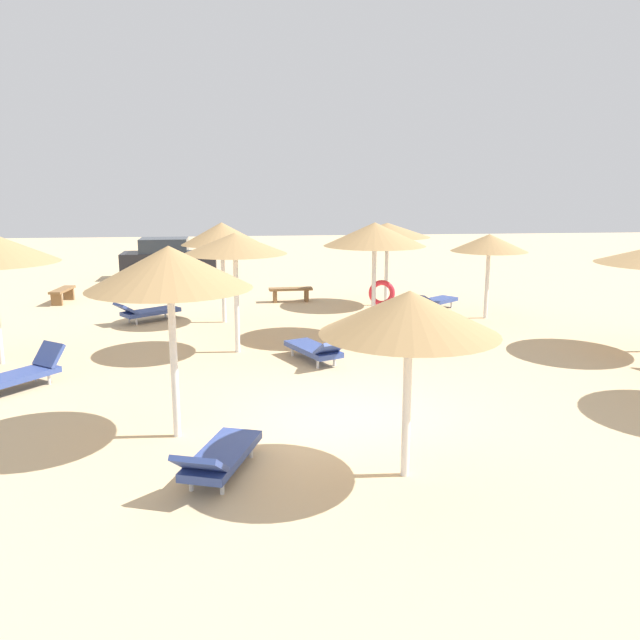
% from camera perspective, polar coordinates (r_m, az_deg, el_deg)
% --- Properties ---
extents(ground_plane, '(80.00, 80.00, 0.00)m').
position_cam_1_polar(ground_plane, '(11.15, 1.78, -9.28)').
color(ground_plane, '#D1B284').
extents(parasol_0, '(2.67, 2.67, 3.06)m').
position_cam_1_polar(parasol_0, '(16.88, 4.88, 7.48)').
color(parasol_0, silver).
rests_on(parasol_0, ground).
extents(parasol_1, '(2.58, 2.58, 3.12)m').
position_cam_1_polar(parasol_1, '(10.24, -13.23, 4.51)').
color(parasol_1, silver).
rests_on(parasol_1, ground).
extents(parasol_2, '(2.29, 2.29, 2.56)m').
position_cam_1_polar(parasol_2, '(19.98, 14.79, 6.61)').
color(parasol_2, silver).
rests_on(parasol_2, ground).
extents(parasol_5, '(2.35, 2.35, 2.94)m').
position_cam_1_polar(parasol_5, '(18.92, -8.71, 7.56)').
color(parasol_5, silver).
rests_on(parasol_5, ground).
extents(parasol_6, '(2.48, 2.48, 2.91)m').
position_cam_1_polar(parasol_6, '(15.41, -7.56, 6.71)').
color(parasol_6, silver).
rests_on(parasol_6, ground).
extents(parasol_8, '(2.85, 2.85, 2.76)m').
position_cam_1_polar(parasol_8, '(21.54, 5.99, 7.93)').
color(parasol_8, silver).
rests_on(parasol_8, ground).
extents(parasol_9, '(2.46, 2.46, 2.65)m').
position_cam_1_polar(parasol_9, '(8.71, 7.94, 0.61)').
color(parasol_9, silver).
rests_on(parasol_9, ground).
extents(lounger_0, '(1.91, 0.72, 0.72)m').
position_cam_1_polar(lounger_0, '(16.23, 9.93, -1.43)').
color(lounger_0, '#33478C').
rests_on(lounger_0, ground).
extents(lounger_1, '(1.23, 2.00, 0.69)m').
position_cam_1_polar(lounger_1, '(9.29, -8.97, -11.87)').
color(lounger_1, '#33478C').
rests_on(lounger_1, ground).
extents(lounger_2, '(1.90, 1.69, 0.63)m').
position_cam_1_polar(lounger_2, '(21.16, 9.99, 1.70)').
color(lounger_2, '#33478C').
rests_on(lounger_2, ground).
extents(lounger_3, '(1.64, 1.85, 0.80)m').
position_cam_1_polar(lounger_3, '(14.23, -24.99, -4.30)').
color(lounger_3, '#33478C').
rests_on(lounger_3, ground).
extents(lounger_5, '(1.91, 1.65, 0.66)m').
position_cam_1_polar(lounger_5, '(19.78, -15.12, 0.75)').
color(lounger_5, '#33478C').
rests_on(lounger_5, ground).
extents(lounger_6, '(1.36, 2.00, 0.68)m').
position_cam_1_polar(lounger_6, '(14.80, -0.37, -2.58)').
color(lounger_6, '#33478C').
rests_on(lounger_6, ground).
extents(bench_0, '(0.54, 1.53, 0.49)m').
position_cam_1_polar(bench_0, '(23.84, -21.88, 2.26)').
color(bench_0, brown).
rests_on(bench_0, ground).
extents(bench_1, '(1.52, 0.47, 0.49)m').
position_cam_1_polar(bench_1, '(22.32, -2.62, 2.51)').
color(bench_1, brown).
rests_on(bench_1, ground).
extents(bench_2, '(1.55, 0.64, 0.49)m').
position_cam_1_polar(bench_2, '(23.37, -13.63, 2.61)').
color(bench_2, brown).
rests_on(bench_2, ground).
extents(parked_car, '(4.04, 2.07, 1.72)m').
position_cam_1_polar(parked_car, '(28.69, -13.30, 5.30)').
color(parked_car, black).
rests_on(parked_car, ground).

